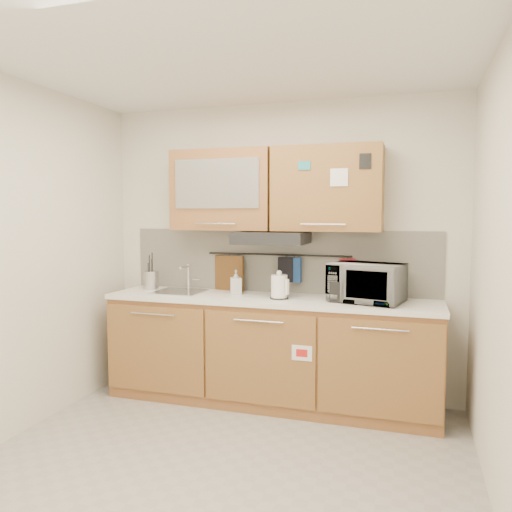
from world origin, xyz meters
The scene contains 21 objects.
floor centered at (0.00, 0.00, 0.00)m, with size 3.20×3.20×0.00m, color #9E9993.
ceiling centered at (0.00, 0.00, 2.60)m, with size 3.20×3.20×0.00m, color white.
wall_back centered at (0.00, 1.50, 1.30)m, with size 3.20×3.20×0.00m, color silver.
wall_left centered at (-1.60, 0.00, 1.30)m, with size 3.00×3.00×0.00m, color silver.
wall_right centered at (1.60, 0.00, 1.30)m, with size 3.00×3.00×0.00m, color silver.
base_cabinet centered at (0.00, 1.19, 0.41)m, with size 2.80×0.64×0.88m.
countertop centered at (0.00, 1.19, 0.90)m, with size 2.82×0.62×0.04m, color white.
backsplash centered at (0.00, 1.49, 1.20)m, with size 2.80×0.02×0.56m, color silver.
upper_cabinets centered at (0.00, 1.32, 1.83)m, with size 1.82×0.37×0.70m.
range_hood centered at (0.00, 1.25, 1.42)m, with size 0.60×0.46×0.10m, color black.
sink centered at (-0.85, 1.21, 0.92)m, with size 0.42×0.40×0.26m.
utensil_rail centered at (0.00, 1.45, 1.26)m, with size 0.02×0.02×1.30m, color black.
utensil_crock centered at (-1.17, 1.28, 1.01)m, with size 0.17×0.17×0.34m.
kettle centered at (0.10, 1.13, 1.01)m, with size 0.18×0.18×0.24m.
toaster centered at (0.65, 1.12, 1.01)m, with size 0.24×0.16×0.17m.
microwave centered at (0.80, 1.20, 1.07)m, with size 0.56×0.38×0.31m, color #999999.
soap_bottle centered at (-0.33, 1.27, 1.03)m, with size 0.09×0.10×0.21m, color #999999.
cutting_board centered at (-0.46, 1.44, 1.05)m, with size 0.30×0.02×0.37m, color brown.
oven_mitt centered at (0.15, 1.44, 1.13)m, with size 0.13×0.03×0.22m, color #204893.
dark_pouch centered at (0.08, 1.44, 1.13)m, with size 0.14×0.04×0.22m, color black.
pot_holder centered at (0.62, 1.44, 1.15)m, with size 0.14×0.02×0.17m, color red.
Camera 1 is at (1.14, -2.83, 1.62)m, focal length 35.00 mm.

